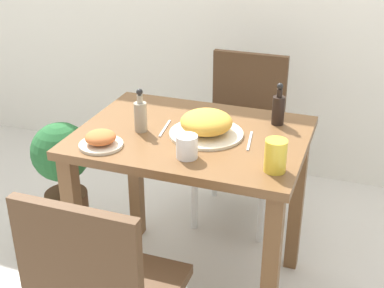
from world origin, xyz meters
name	(u,v)px	position (x,y,z in m)	size (l,w,h in m)	color
ground_plane	(192,284)	(0.00, 0.00, 0.00)	(16.00, 16.00, 0.00)	beige
dining_table	(192,164)	(0.00, 0.00, 0.63)	(0.92, 0.68, 0.77)	brown
chair_far	(242,130)	(0.04, 0.69, 0.50)	(0.42, 0.42, 0.89)	#4C331E
food_plate	(207,124)	(0.06, 0.00, 0.82)	(0.30, 0.30, 0.10)	beige
side_plate	(101,140)	(-0.29, -0.23, 0.80)	(0.17, 0.17, 0.06)	beige
drink_cup	(187,147)	(0.05, -0.21, 0.82)	(0.08, 0.08, 0.09)	white
juice_glass	(276,156)	(0.38, -0.20, 0.83)	(0.08, 0.08, 0.12)	gold
sauce_bottle	(140,115)	(-0.20, -0.05, 0.84)	(0.05, 0.05, 0.18)	gray
condiment_bottle	(278,109)	(0.31, 0.20, 0.84)	(0.05, 0.05, 0.18)	black
fork_utensil	(165,128)	(-0.12, 0.00, 0.78)	(0.03, 0.16, 0.00)	silver
spoon_utensil	(250,141)	(0.24, 0.00, 0.78)	(0.03, 0.17, 0.00)	silver
potted_plant_left	(64,174)	(-0.73, 0.13, 0.38)	(0.29, 0.29, 0.65)	#51331E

